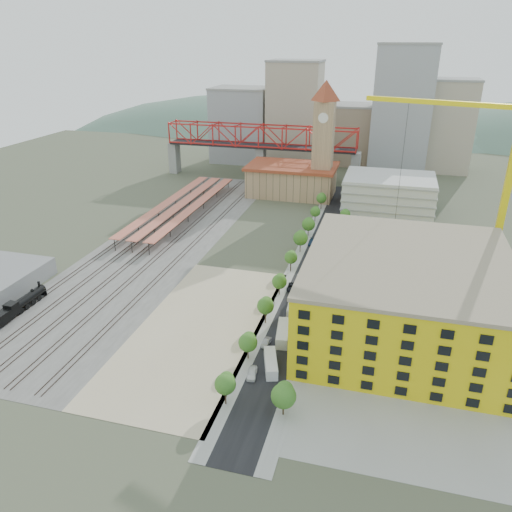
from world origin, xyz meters
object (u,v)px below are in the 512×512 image
(site_trailer_a, at_px, (271,363))
(site_trailer_d, at_px, (302,287))
(locomotive, at_px, (21,305))
(car_0, at_px, (252,373))
(construction_building, at_px, (405,295))
(site_trailer_b, at_px, (283,333))
(site_trailer_c, at_px, (294,306))
(clock_tower, at_px, (324,130))
(tower_crane, at_px, (497,162))

(site_trailer_a, bearing_deg, site_trailer_d, 72.37)
(site_trailer_d, bearing_deg, locomotive, -165.52)
(car_0, bearing_deg, site_trailer_a, 43.15)
(construction_building, xyz_separation_m, site_trailer_b, (-26.00, -10.41, -8.05))
(site_trailer_d, bearing_deg, site_trailer_a, -98.96)
(construction_building, relative_size, site_trailer_b, 5.09)
(construction_building, xyz_separation_m, site_trailer_a, (-26.00, -22.04, -8.18))
(site_trailer_c, xyz_separation_m, car_0, (-3.00, -28.43, -0.64))
(clock_tower, distance_m, site_trailer_a, 125.34)
(site_trailer_b, height_order, car_0, site_trailer_b)
(tower_crane, height_order, car_0, tower_crane)
(site_trailer_a, relative_size, car_0, 1.95)
(clock_tower, relative_size, locomotive, 2.60)
(site_trailer_d, height_order, car_0, site_trailer_d)
(site_trailer_a, xyz_separation_m, site_trailer_c, (0.00, 24.75, 0.19))
(locomotive, xyz_separation_m, site_trailer_b, (66.00, 5.24, -0.50))
(locomotive, height_order, car_0, locomotive)
(clock_tower, height_order, site_trailer_c, clock_tower)
(site_trailer_c, bearing_deg, clock_tower, 89.64)
(tower_crane, xyz_separation_m, car_0, (-48.01, -54.74, -33.83))
(site_trailer_d, bearing_deg, site_trailer_b, -98.96)
(construction_building, distance_m, site_trailer_d, 30.13)
(site_trailer_a, distance_m, site_trailer_d, 35.00)
(locomotive, relative_size, site_trailer_b, 2.01)
(site_trailer_a, distance_m, site_trailer_b, 11.63)
(tower_crane, relative_size, site_trailer_b, 5.64)
(tower_crane, relative_size, site_trailer_a, 6.22)
(site_trailer_d, relative_size, car_0, 2.26)
(clock_tower, relative_size, site_trailer_c, 5.00)
(site_trailer_d, distance_m, car_0, 38.81)
(site_trailer_c, height_order, site_trailer_d, site_trailer_d)
(construction_building, relative_size, site_trailer_c, 4.86)
(locomotive, xyz_separation_m, car_0, (63.00, -10.07, -1.08))
(locomotive, height_order, tower_crane, tower_crane)
(tower_crane, relative_size, car_0, 12.14)
(site_trailer_d, bearing_deg, car_0, -103.39)
(site_trailer_b, bearing_deg, locomotive, 176.40)
(construction_building, height_order, site_trailer_d, construction_building)
(site_trailer_a, relative_size, site_trailer_d, 0.86)
(clock_tower, height_order, site_trailer_b, clock_tower)
(site_trailer_c, bearing_deg, site_trailer_a, -95.07)
(construction_building, height_order, site_trailer_a, construction_building)
(site_trailer_b, bearing_deg, site_trailer_d, 81.86)
(construction_building, distance_m, site_trailer_a, 35.05)
(clock_tower, distance_m, car_0, 128.87)
(tower_crane, bearing_deg, locomotive, -158.08)
(site_trailer_b, bearing_deg, clock_tower, 86.01)
(clock_tower, bearing_deg, site_trailer_c, -85.30)
(locomotive, relative_size, tower_crane, 0.36)
(site_trailer_c, distance_m, site_trailer_d, 10.25)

